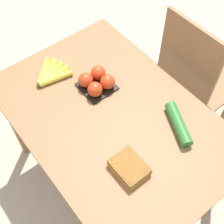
{
  "coord_description": "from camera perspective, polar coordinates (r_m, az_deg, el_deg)",
  "views": [
    {
      "loc": [
        0.66,
        -0.53,
        1.99
      ],
      "look_at": [
        0.0,
        0.0,
        0.77
      ],
      "focal_mm": 50.0,
      "sensor_mm": 36.0,
      "label": 1
    }
  ],
  "objects": [
    {
      "name": "cucumber_near",
      "position": [
        1.49,
        12.06,
        -2.14
      ],
      "size": [
        0.23,
        0.14,
        0.05
      ],
      "color": "#2D702D",
      "rests_on": "dining_table"
    },
    {
      "name": "banana_bunch",
      "position": [
        1.69,
        -11.26,
        6.77
      ],
      "size": [
        0.19,
        0.2,
        0.03
      ],
      "color": "brown",
      "rests_on": "dining_table"
    },
    {
      "name": "dining_table",
      "position": [
        1.61,
        0.0,
        -2.84
      ],
      "size": [
        1.2,
        0.82,
        0.74
      ],
      "color": "olive",
      "rests_on": "ground_plane"
    },
    {
      "name": "chair",
      "position": [
        1.99,
        14.58,
        5.23
      ],
      "size": [
        0.42,
        0.4,
        1.02
      ],
      "rotation": [
        0.0,
        0.0,
        3.15
      ],
      "color": "#8E6642",
      "rests_on": "ground_plane"
    },
    {
      "name": "tomato_pack",
      "position": [
        1.59,
        -2.83,
        5.57
      ],
      "size": [
        0.17,
        0.17,
        0.09
      ],
      "color": "black",
      "rests_on": "dining_table"
    },
    {
      "name": "ground_plane",
      "position": [
        2.16,
        0.0,
        -11.64
      ],
      "size": [
        12.0,
        12.0,
        0.0
      ],
      "primitive_type": "plane",
      "color": "#B7A88E"
    },
    {
      "name": "carrot_bag",
      "position": [
        1.35,
        3.17,
        -10.06
      ],
      "size": [
        0.15,
        0.12,
        0.04
      ],
      "color": "orange",
      "rests_on": "dining_table"
    }
  ]
}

